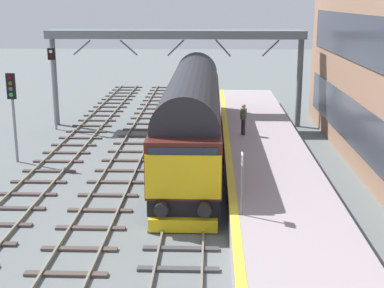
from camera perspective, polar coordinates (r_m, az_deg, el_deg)
The scene contains 11 objects.
ground_plane at distance 23.15m, azimuth -0.46°, elevation -5.48°, with size 140.00×140.00×0.00m, color slate.
track_main at distance 23.13m, azimuth -0.46°, elevation -5.35°, with size 2.50×60.00×0.15m.
track_adjacent_west at distance 23.50m, azimuth -8.61°, elevation -5.19°, with size 2.50×60.00×0.15m.
track_adjacent_far_west at distance 24.36m, azimuth -16.56°, elevation -4.94°, with size 2.50×60.00×0.15m.
station_platform at distance 23.11m, azimuth 8.51°, elevation -4.37°, with size 4.00×44.00×1.01m.
diesel_locomotive at distance 27.87m, azimuth 0.03°, elevation 3.30°, with size 2.74×18.61×4.68m.
signal_post_near at distance 28.76m, azimuth -17.89°, elevation 3.85°, with size 0.44×0.22×4.48m.
signal_post_mid at distance 35.49m, azimuth -14.05°, elevation 6.37°, with size 0.44×0.22×5.08m.
platform_number_sign at distance 18.27m, azimuth 5.17°, elevation -3.16°, with size 0.10×0.44×2.11m.
waiting_passenger at distance 29.32m, azimuth 5.30°, elevation 2.83°, with size 0.45×0.47×1.64m.
overhead_footbridge at distance 35.35m, azimuth -1.68°, elevation 10.78°, with size 16.03×2.00×6.09m.
Camera 1 is at (0.96, -21.71, 7.97)m, focal length 52.06 mm.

